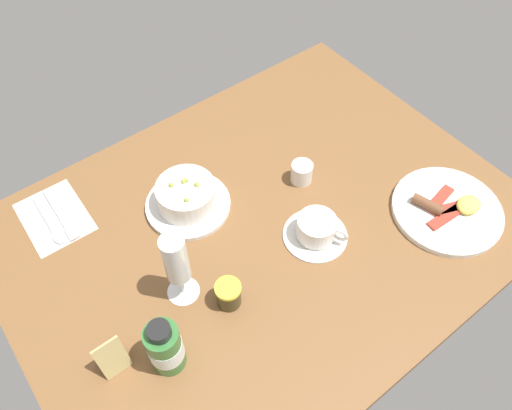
{
  "coord_description": "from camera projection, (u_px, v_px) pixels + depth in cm",
  "views": [
    {
      "loc": [
        39.8,
        49.54,
        91.85
      ],
      "look_at": [
        1.17,
        -1.05,
        6.98
      ],
      "focal_mm": 35.34,
      "sensor_mm": 36.0,
      "label": 1
    }
  ],
  "objects": [
    {
      "name": "breakfast_plate",
      "position": [
        448.0,
        210.0,
        1.13
      ],
      "size": [
        24.56,
        24.56,
        3.7
      ],
      "color": "white",
      "rests_on": "ground_plane"
    },
    {
      "name": "ground_plane",
      "position": [
        263.0,
        228.0,
        1.13
      ],
      "size": [
        110.0,
        84.0,
        3.0
      ],
      "primitive_type": "cube",
      "color": "brown"
    },
    {
      "name": "porridge_bowl",
      "position": [
        187.0,
        197.0,
        1.12
      ],
      "size": [
        19.22,
        19.22,
        7.78
      ],
      "color": "white",
      "rests_on": "ground_plane"
    },
    {
      "name": "wine_glass",
      "position": [
        176.0,
        262.0,
        0.92
      ],
      "size": [
        6.57,
        6.57,
        18.74
      ],
      "color": "white",
      "rests_on": "ground_plane"
    },
    {
      "name": "cutlery_setting",
      "position": [
        55.0,
        218.0,
        1.12
      ],
      "size": [
        13.56,
        17.76,
        0.9
      ],
      "color": "white",
      "rests_on": "ground_plane"
    },
    {
      "name": "menu_card",
      "position": [
        110.0,
        354.0,
        0.89
      ],
      "size": [
        5.15,
        4.5,
        8.89
      ],
      "color": "tan",
      "rests_on": "ground_plane"
    },
    {
      "name": "sauce_bottle_green",
      "position": [
        165.0,
        347.0,
        0.88
      ],
      "size": [
        6.32,
        6.32,
        14.4
      ],
      "color": "#337233",
      "rests_on": "ground_plane"
    },
    {
      "name": "creamer_jug",
      "position": [
        302.0,
        172.0,
        1.17
      ],
      "size": [
        6.02,
        5.03,
        5.79
      ],
      "color": "white",
      "rests_on": "ground_plane"
    },
    {
      "name": "coffee_cup",
      "position": [
        316.0,
        229.0,
        1.08
      ],
      "size": [
        14.09,
        14.09,
        5.77
      ],
      "color": "white",
      "rests_on": "ground_plane"
    },
    {
      "name": "jam_jar",
      "position": [
        228.0,
        294.0,
        0.98
      ],
      "size": [
        5.2,
        5.2,
        5.97
      ],
      "color": "#383217",
      "rests_on": "ground_plane"
    }
  ]
}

